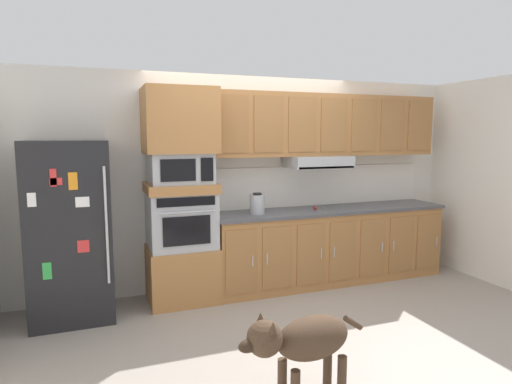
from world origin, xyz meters
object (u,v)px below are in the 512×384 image
(refrigerator, at_px, (70,231))
(microwave, at_px, (180,168))
(dog, at_px, (303,341))
(screwdriver, at_px, (316,208))
(electric_kettle, at_px, (257,204))
(built_in_oven, at_px, (181,220))

(refrigerator, relative_size, microwave, 2.73)
(refrigerator, xyz_separation_m, microwave, (1.11, 0.07, 0.58))
(refrigerator, xyz_separation_m, dog, (1.48, -2.13, -0.41))
(screwdriver, xyz_separation_m, electric_kettle, (-0.78, -0.05, 0.10))
(built_in_oven, xyz_separation_m, electric_kettle, (0.86, -0.05, 0.13))
(refrigerator, relative_size, screwdriver, 11.60)
(dog, bearing_deg, refrigerator, -63.17)
(refrigerator, height_order, microwave, refrigerator)
(electric_kettle, xyz_separation_m, dog, (-0.49, -2.15, -0.56))
(refrigerator, xyz_separation_m, built_in_oven, (1.11, 0.07, 0.02))
(electric_kettle, bearing_deg, refrigerator, -179.40)
(refrigerator, bearing_deg, built_in_oven, 3.50)
(built_in_oven, xyz_separation_m, screwdriver, (1.64, 0.00, 0.03))
(screwdriver, xyz_separation_m, dog, (-1.27, -2.20, -0.46))
(built_in_oven, distance_m, microwave, 0.56)
(microwave, relative_size, electric_kettle, 2.68)
(refrigerator, relative_size, electric_kettle, 7.33)
(microwave, relative_size, screwdriver, 4.24)
(screwdriver, height_order, dog, screwdriver)
(microwave, xyz_separation_m, dog, (0.37, -2.20, -0.99))
(refrigerator, distance_m, screwdriver, 2.75)
(dog, bearing_deg, electric_kettle, -110.74)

